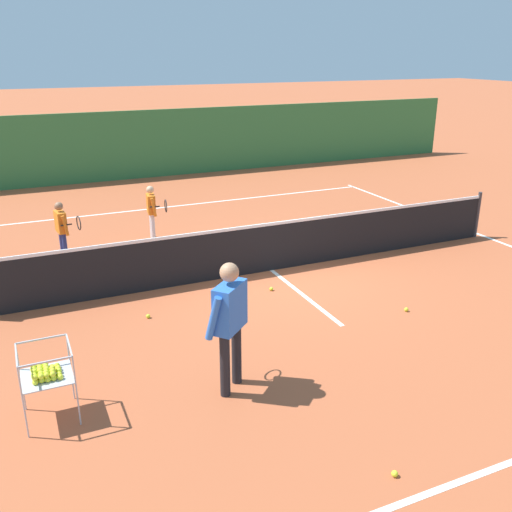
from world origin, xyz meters
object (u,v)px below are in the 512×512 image
at_px(tennis_ball_0, 148,316).
at_px(tennis_ball_4, 395,474).
at_px(student_0, 62,226).
at_px(tennis_ball_1, 406,310).
at_px(tennis_net, 272,246).
at_px(tennis_ball_5, 271,289).
at_px(ball_cart, 45,373).
at_px(student_1, 152,207).
at_px(instructor, 230,315).

height_order(tennis_ball_0, tennis_ball_4, same).
relative_size(student_0, tennis_ball_1, 18.04).
relative_size(tennis_net, tennis_ball_0, 153.61).
bearing_deg(tennis_ball_1, tennis_ball_5, 134.94).
height_order(ball_cart, tennis_ball_1, ball_cart).
xyz_separation_m(ball_cart, tennis_ball_4, (3.07, -2.43, -0.56)).
bearing_deg(tennis_net, tennis_ball_5, -115.55).
bearing_deg(student_0, tennis_ball_5, -44.31).
bearing_deg(tennis_net, tennis_ball_1, -64.21).
bearing_deg(tennis_net, ball_cart, -143.89).
bearing_deg(tennis_ball_1, ball_cart, -173.69).
height_order(student_0, tennis_ball_0, student_0).
bearing_deg(tennis_ball_0, student_1, 74.46).
distance_m(student_0, tennis_ball_4, 8.19).
relative_size(student_1, tennis_ball_0, 18.01).
height_order(ball_cart, tennis_ball_5, ball_cart).
distance_m(ball_cart, tennis_ball_5, 4.59).
bearing_deg(student_0, instructor, -76.31).
xyz_separation_m(tennis_net, student_0, (-3.60, 2.20, 0.24)).
height_order(student_1, tennis_ball_5, student_1).
relative_size(ball_cart, tennis_ball_1, 13.22).
bearing_deg(ball_cart, tennis_net, 36.11).
distance_m(tennis_ball_0, tennis_ball_1, 4.21).
relative_size(student_1, tennis_ball_1, 18.01).
relative_size(student_0, tennis_ball_5, 18.04).
bearing_deg(tennis_ball_5, tennis_ball_0, -175.29).
distance_m(student_1, tennis_ball_5, 3.99).
distance_m(tennis_net, tennis_ball_0, 2.95).
xyz_separation_m(tennis_net, tennis_ball_5, (-0.43, -0.89, -0.47)).
distance_m(student_1, tennis_ball_4, 8.50).
xyz_separation_m(tennis_net, tennis_ball_4, (-1.29, -5.62, -0.47)).
relative_size(instructor, student_0, 1.39).
xyz_separation_m(instructor, student_1, (0.61, 6.32, -0.29)).
xyz_separation_m(student_0, tennis_ball_5, (3.17, -3.10, -0.71)).
bearing_deg(tennis_net, student_1, 119.45).
distance_m(tennis_ball_1, tennis_ball_4, 3.97).
bearing_deg(student_1, instructor, -95.51).
distance_m(student_0, student_1, 2.09).
bearing_deg(tennis_net, student_0, 148.53).
relative_size(tennis_net, student_0, 8.51).
bearing_deg(instructor, tennis_ball_1, 14.60).
height_order(instructor, student_1, instructor).
height_order(student_1, tennis_ball_0, student_1).
xyz_separation_m(instructor, tennis_ball_1, (3.46, 0.90, -0.99)).
height_order(instructor, ball_cart, instructor).
distance_m(student_0, tennis_ball_0, 3.48).
height_order(student_0, tennis_ball_1, student_0).
bearing_deg(student_0, tennis_ball_1, -44.57).
xyz_separation_m(instructor, ball_cart, (-2.15, 0.28, -0.43)).
bearing_deg(ball_cart, tennis_ball_1, 6.31).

